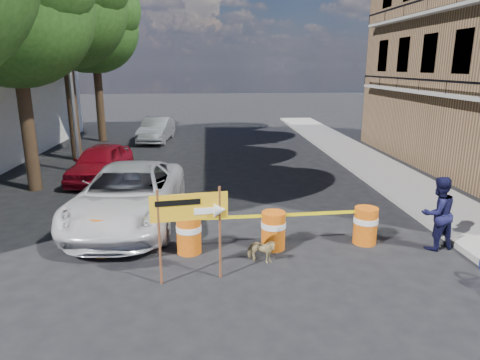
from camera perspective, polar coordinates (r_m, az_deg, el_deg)
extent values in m
plane|color=black|center=(8.87, 1.24, -13.12)|extent=(120.00, 120.00, 0.00)
cube|color=gray|center=(15.98, 21.74, -0.97)|extent=(2.40, 40.00, 0.15)
cylinder|color=#332316|center=(16.06, -26.52, 7.01)|extent=(0.44, 0.44, 4.76)
sphere|color=#214A15|center=(16.06, -28.09, 19.68)|extent=(5.00, 5.00, 5.00)
sphere|color=#214A15|center=(16.87, -29.37, 16.89)|extent=(3.50, 3.50, 3.50)
cylinder|color=#332316|center=(20.74, -21.52, 9.78)|extent=(0.44, 0.44, 5.32)
sphere|color=#214A15|center=(20.83, -22.63, 20.74)|extent=(5.40, 5.40, 5.40)
sphere|color=#214A15|center=(21.64, -24.00, 18.32)|extent=(3.78, 3.78, 3.78)
cylinder|color=#332316|center=(25.56, -18.25, 10.42)|extent=(0.44, 0.44, 4.93)
sphere|color=#214A15|center=(25.58, -18.95, 18.68)|extent=(4.80, 4.80, 4.80)
sphere|color=#214A15|center=(25.01, -17.43, 20.93)|extent=(3.60, 3.60, 3.60)
sphere|color=#214A15|center=(26.30, -20.07, 16.92)|extent=(3.36, 3.36, 3.36)
cylinder|color=gray|center=(18.06, -21.76, 13.41)|extent=(0.16, 0.16, 8.00)
cylinder|color=#D84C0C|center=(10.29, -17.87, -7.00)|extent=(0.56, 0.56, 0.90)
cylinder|color=white|center=(10.24, -17.94, -6.22)|extent=(0.58, 0.58, 0.14)
cylinder|color=#D84C0C|center=(9.92, -6.83, -7.18)|extent=(0.56, 0.56, 0.90)
cylinder|color=white|center=(9.87, -6.86, -6.37)|extent=(0.58, 0.58, 0.14)
cylinder|color=#D84C0C|center=(10.09, 4.47, -6.73)|extent=(0.56, 0.56, 0.90)
cylinder|color=white|center=(10.04, 4.48, -5.93)|extent=(0.58, 0.58, 0.14)
cylinder|color=#D84C0C|center=(10.79, 16.37, -5.86)|extent=(0.56, 0.56, 0.90)
cylinder|color=white|center=(10.74, 16.43, -5.11)|extent=(0.58, 0.58, 0.14)
cylinder|color=#592D19|center=(8.43, -10.69, -7.65)|extent=(0.05, 0.05, 1.93)
cylinder|color=#592D19|center=(8.54, -2.69, -7.10)|extent=(0.05, 0.05, 1.93)
cube|color=gold|center=(8.26, -6.79, -3.60)|extent=(1.49, 0.25, 0.54)
cube|color=white|center=(8.31, -4.68, -4.14)|extent=(0.43, 0.07, 0.13)
cone|color=white|center=(8.35, -2.71, -4.01)|extent=(0.27, 0.31, 0.28)
cube|color=black|center=(8.19, -8.29, -3.02)|extent=(0.85, 0.14, 0.11)
imported|color=black|center=(10.93, 24.87, -4.04)|extent=(0.97, 0.83, 1.75)
imported|color=tan|center=(9.46, 2.83, -9.38)|extent=(0.72, 0.52, 0.55)
imported|color=silver|center=(11.99, -14.65, -2.00)|extent=(2.82, 5.69, 1.55)
imported|color=maroon|center=(16.81, -18.08, 2.22)|extent=(2.05, 4.12, 1.35)
imported|color=#A1A3A8|center=(24.83, -11.05, 6.61)|extent=(1.85, 4.22, 1.35)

